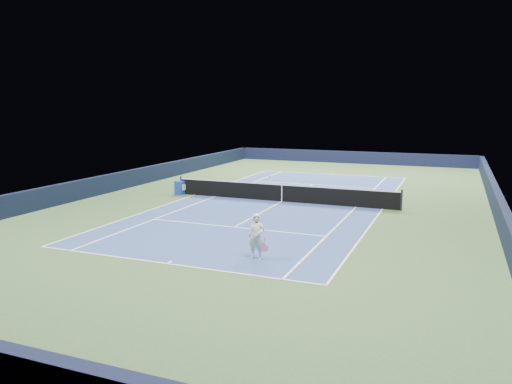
% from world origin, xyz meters
% --- Properties ---
extents(ground, '(40.00, 40.00, 0.00)m').
position_xyz_m(ground, '(0.00, 0.00, 0.00)').
color(ground, '#34502B').
rests_on(ground, ground).
extents(wall_far, '(22.00, 0.35, 1.10)m').
position_xyz_m(wall_far, '(0.00, 19.82, 0.55)').
color(wall_far, black).
rests_on(wall_far, ground).
extents(wall_right, '(0.35, 40.00, 1.10)m').
position_xyz_m(wall_right, '(10.82, 0.00, 0.55)').
color(wall_right, black).
rests_on(wall_right, ground).
extents(wall_left, '(0.35, 40.00, 1.10)m').
position_xyz_m(wall_left, '(-10.82, 0.00, 0.55)').
color(wall_left, black).
rests_on(wall_left, ground).
extents(court_surface, '(10.97, 23.77, 0.01)m').
position_xyz_m(court_surface, '(0.00, 0.00, 0.00)').
color(court_surface, navy).
rests_on(court_surface, ground).
extents(baseline_far, '(10.97, 0.08, 0.00)m').
position_xyz_m(baseline_far, '(0.00, 11.88, 0.01)').
color(baseline_far, white).
rests_on(baseline_far, ground).
extents(baseline_near, '(10.97, 0.08, 0.00)m').
position_xyz_m(baseline_near, '(0.00, -11.88, 0.01)').
color(baseline_near, white).
rests_on(baseline_near, ground).
extents(sideline_doubles_right, '(0.08, 23.77, 0.00)m').
position_xyz_m(sideline_doubles_right, '(5.49, 0.00, 0.01)').
color(sideline_doubles_right, white).
rests_on(sideline_doubles_right, ground).
extents(sideline_doubles_left, '(0.08, 23.77, 0.00)m').
position_xyz_m(sideline_doubles_left, '(-5.49, 0.00, 0.01)').
color(sideline_doubles_left, white).
rests_on(sideline_doubles_left, ground).
extents(sideline_singles_right, '(0.08, 23.77, 0.00)m').
position_xyz_m(sideline_singles_right, '(4.12, 0.00, 0.01)').
color(sideline_singles_right, white).
rests_on(sideline_singles_right, ground).
extents(sideline_singles_left, '(0.08, 23.77, 0.00)m').
position_xyz_m(sideline_singles_left, '(-4.12, 0.00, 0.01)').
color(sideline_singles_left, white).
rests_on(sideline_singles_left, ground).
extents(service_line_far, '(8.23, 0.08, 0.00)m').
position_xyz_m(service_line_far, '(0.00, 6.40, 0.01)').
color(service_line_far, white).
rests_on(service_line_far, ground).
extents(service_line_near, '(8.23, 0.08, 0.00)m').
position_xyz_m(service_line_near, '(0.00, -6.40, 0.01)').
color(service_line_near, white).
rests_on(service_line_near, ground).
extents(center_service_line, '(0.08, 12.80, 0.00)m').
position_xyz_m(center_service_line, '(0.00, 0.00, 0.01)').
color(center_service_line, white).
rests_on(center_service_line, ground).
extents(center_mark_far, '(0.08, 0.30, 0.00)m').
position_xyz_m(center_mark_far, '(0.00, 11.73, 0.01)').
color(center_mark_far, white).
rests_on(center_mark_far, ground).
extents(center_mark_near, '(0.08, 0.30, 0.00)m').
position_xyz_m(center_mark_near, '(0.00, -11.73, 0.01)').
color(center_mark_near, white).
rests_on(center_mark_near, ground).
extents(tennis_net, '(12.90, 0.10, 1.07)m').
position_xyz_m(tennis_net, '(0.00, 0.00, 0.50)').
color(tennis_net, black).
rests_on(tennis_net, ground).
extents(sponsor_cube, '(0.60, 0.51, 0.81)m').
position_xyz_m(sponsor_cube, '(-6.40, -0.15, 0.40)').
color(sponsor_cube, '#1D40AF').
rests_on(sponsor_cube, ground).
extents(tennis_player, '(0.76, 1.24, 2.82)m').
position_xyz_m(tennis_player, '(2.61, -10.27, 0.81)').
color(tennis_player, silver).
rests_on(tennis_player, ground).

